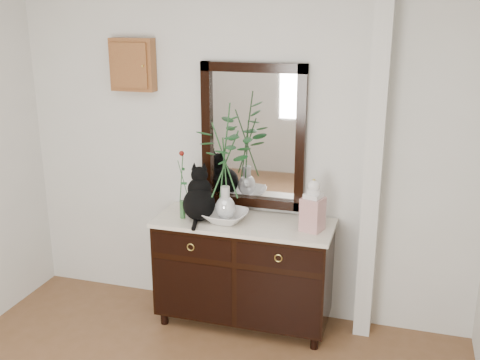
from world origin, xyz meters
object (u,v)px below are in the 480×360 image
(ginger_jar, at_px, (313,205))
(cat, at_px, (199,194))
(lotus_bowl, at_px, (225,216))
(sideboard, at_px, (244,267))

(ginger_jar, bearing_deg, cat, -179.26)
(cat, height_order, lotus_bowl, cat)
(lotus_bowl, height_order, ginger_jar, ginger_jar)
(sideboard, height_order, lotus_bowl, lotus_bowl)
(cat, xyz_separation_m, ginger_jar, (0.85, 0.01, -0.00))
(cat, relative_size, ginger_jar, 1.02)
(cat, bearing_deg, sideboard, -9.43)
(cat, height_order, ginger_jar, cat)
(sideboard, distance_m, lotus_bowl, 0.44)
(sideboard, distance_m, ginger_jar, 0.77)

